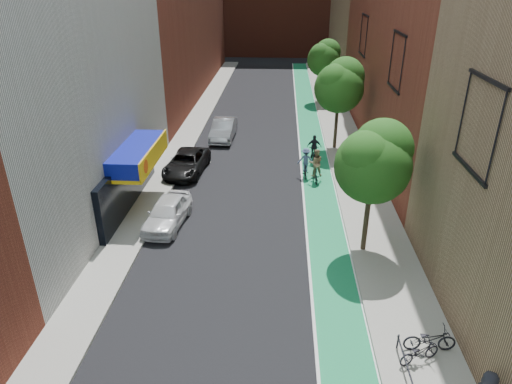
% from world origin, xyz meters
% --- Properties ---
extents(bike_lane, '(2.00, 68.00, 0.01)m').
position_xyz_m(bike_lane, '(4.00, 26.00, 0.01)').
color(bike_lane, '#167C51').
rests_on(bike_lane, ground).
extents(sidewalk_left, '(2.00, 68.00, 0.15)m').
position_xyz_m(sidewalk_left, '(-6.00, 26.00, 0.07)').
color(sidewalk_left, gray).
rests_on(sidewalk_left, ground).
extents(sidewalk_right, '(3.00, 68.00, 0.15)m').
position_xyz_m(sidewalk_right, '(6.50, 26.00, 0.07)').
color(sidewalk_right, gray).
rests_on(sidewalk_right, ground).
extents(building_left_white, '(8.00, 20.00, 12.00)m').
position_xyz_m(building_left_white, '(-11.00, 14.00, 6.00)').
color(building_left_white, silver).
rests_on(building_left_white, ground).
extents(building_right_far_tan, '(8.00, 20.00, 18.00)m').
position_xyz_m(building_right_far_tan, '(12.00, 50.00, 9.00)').
color(building_right_far_tan, '#8C6B4C').
rests_on(building_right_far_tan, ground).
extents(tree_near, '(3.40, 3.36, 6.42)m').
position_xyz_m(tree_near, '(5.65, 10.02, 4.66)').
color(tree_near, '#332619').
rests_on(tree_near, ground).
extents(tree_mid, '(3.55, 3.53, 6.74)m').
position_xyz_m(tree_mid, '(5.65, 24.02, 4.89)').
color(tree_mid, '#332619').
rests_on(tree_mid, ground).
extents(tree_far, '(3.30, 3.25, 6.21)m').
position_xyz_m(tree_far, '(5.65, 38.02, 4.50)').
color(tree_far, '#332619').
rests_on(tree_far, ground).
extents(parked_car_white, '(2.15, 4.43, 1.46)m').
position_xyz_m(parked_car_white, '(-4.23, 11.96, 0.73)').
color(parked_car_white, silver).
rests_on(parked_car_white, ground).
extents(parked_car_black, '(2.71, 5.13, 1.37)m').
position_xyz_m(parked_car_black, '(-4.60, 18.96, 0.69)').
color(parked_car_black, black).
rests_on(parked_car_black, ground).
extents(parked_car_silver, '(1.82, 4.81, 1.57)m').
position_xyz_m(parked_car_silver, '(-3.00, 25.92, 0.78)').
color(parked_car_silver, '#93979B').
rests_on(parked_car_silver, ground).
extents(cyclist_lane_near, '(0.94, 1.67, 2.14)m').
position_xyz_m(cyclist_lane_near, '(3.79, 18.02, 0.94)').
color(cyclist_lane_near, black).
rests_on(cyclist_lane_near, ground).
extents(cyclist_lane_mid, '(0.98, 1.90, 2.00)m').
position_xyz_m(cyclist_lane_mid, '(3.89, 21.15, 0.73)').
color(cyclist_lane_mid, black).
rests_on(cyclist_lane_mid, ground).
extents(cyclist_lane_far, '(1.04, 1.51, 1.94)m').
position_xyz_m(cyclist_lane_far, '(3.20, 18.74, 0.88)').
color(cyclist_lane_far, black).
rests_on(cyclist_lane_far, ground).
extents(parked_bike_near, '(1.62, 1.11, 0.81)m').
position_xyz_m(parked_bike_near, '(6.37, 3.03, 0.55)').
color(parked_bike_near, black).
rests_on(parked_bike_near, sidewalk_right).
extents(parked_bike_far, '(1.84, 0.72, 0.95)m').
position_xyz_m(parked_bike_far, '(6.86, 3.58, 0.63)').
color(parked_bike_far, black).
rests_on(parked_bike_far, sidewalk_right).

